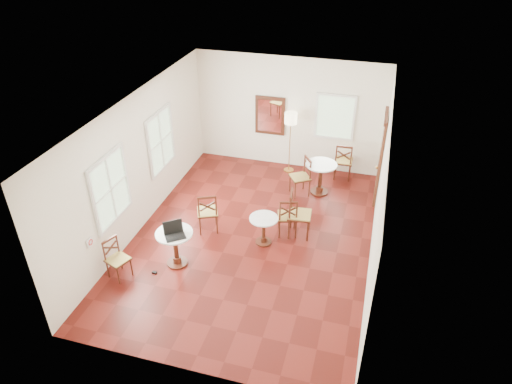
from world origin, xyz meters
TOP-DOWN VIEW (x-y plane):
  - ground at (0.00, 0.00)m, footprint 7.00×7.00m
  - room_shell at (-0.06, 0.27)m, footprint 5.02×7.02m
  - cafe_table_near at (-1.23, -1.21)m, footprint 0.73×0.73m
  - cafe_table_mid at (0.27, -0.08)m, footprint 0.61×0.61m
  - cafe_table_back at (1.10, 2.25)m, footprint 0.77×0.77m
  - chair_near_a at (-1.02, 0.02)m, footprint 0.60×0.60m
  - chair_near_b at (-2.16, -1.84)m, footprint 0.50×0.50m
  - chair_mid_a at (0.69, 0.36)m, footprint 0.53×0.53m
  - chair_mid_b at (0.92, 0.40)m, footprint 0.54×0.54m
  - chair_back_a at (1.56, 3.16)m, footprint 0.47×0.47m
  - chair_back_b at (0.65, 2.07)m, footprint 0.62×0.62m
  - floor_lamp at (0.12, 3.15)m, footprint 0.33×0.33m
  - laptop at (-1.19, -1.28)m, footprint 0.49×0.48m
  - mouse at (-1.30, -1.05)m, footprint 0.09×0.05m
  - navy_mug at (-1.26, -1.19)m, footprint 0.13×0.09m
  - water_glass at (-1.29, -1.03)m, footprint 0.07×0.07m
  - power_adapter at (-1.54, -1.60)m, footprint 0.09×0.05m

SIDE VIEW (x-z plane):
  - ground at x=0.00m, z-range 0.00..0.00m
  - power_adapter at x=-1.54m, z-range 0.00..0.04m
  - cafe_table_mid at x=0.27m, z-range 0.08..0.72m
  - chair_near_b at x=-2.16m, z-range 0.00..0.84m
  - chair_mid_a at x=0.69m, z-range 0.00..0.94m
  - cafe_table_near at x=-1.23m, z-range 0.09..0.87m
  - chair_back_b at x=0.65m, z-range 0.00..0.98m
  - chair_near_a at x=-1.02m, z-range 0.00..0.98m
  - chair_back_a at x=1.56m, z-range 0.00..1.00m
  - cafe_table_back at x=1.10m, z-range 0.10..0.91m
  - chair_mid_b at x=0.92m, z-range 0.00..1.07m
  - mouse at x=-1.30m, z-range 0.77..0.81m
  - navy_mug at x=-1.26m, z-range 0.77..0.88m
  - water_glass at x=-1.29m, z-range 0.77..0.89m
  - laptop at x=-1.19m, z-range 0.71..0.98m
  - floor_lamp at x=0.12m, z-range 0.58..2.25m
  - room_shell at x=-0.06m, z-range 0.38..3.39m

